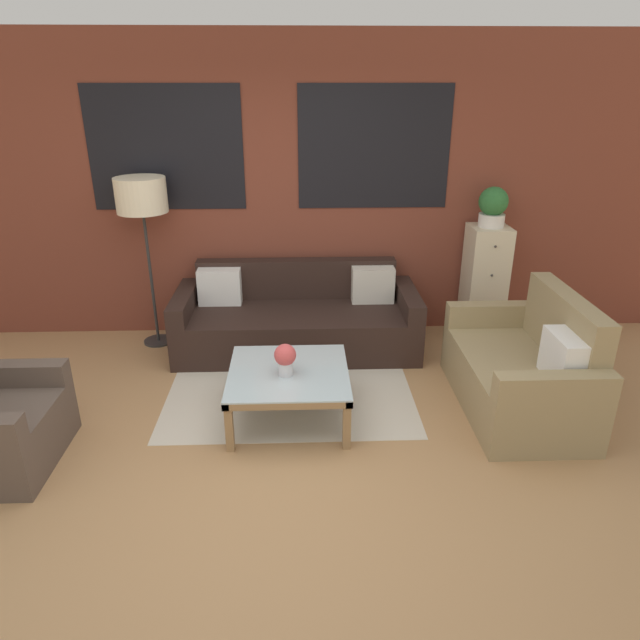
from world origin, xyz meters
name	(u,v)px	position (x,y,z in m)	size (l,w,h in m)	color
ground_plane	(264,477)	(0.00, 0.00, 0.00)	(16.00, 16.00, 0.00)	#AD7F51
wall_back_brick	(272,191)	(0.00, 2.44, 1.41)	(8.40, 0.09, 2.80)	brown
rug	(290,382)	(0.16, 1.25, 0.00)	(1.99, 1.76, 0.00)	beige
couch_dark	(297,320)	(0.22, 1.95, 0.28)	(2.23, 0.88, 0.78)	black
settee_vintage	(524,371)	(1.96, 0.80, 0.31)	(0.80, 1.41, 0.92)	#99845B
coffee_table	(289,378)	(0.16, 0.71, 0.34)	(0.88, 0.88, 0.40)	silver
floor_lamp	(142,200)	(-1.15, 2.12, 1.39)	(0.45, 0.45, 1.59)	#2D2D2D
drawer_cabinet	(484,283)	(2.04, 2.17, 0.55)	(0.37, 0.40, 1.11)	beige
potted_plant	(493,206)	(2.04, 2.17, 1.30)	(0.27, 0.27, 0.37)	silver
flower_vase	(285,358)	(0.14, 0.65, 0.53)	(0.16, 0.16, 0.24)	silver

